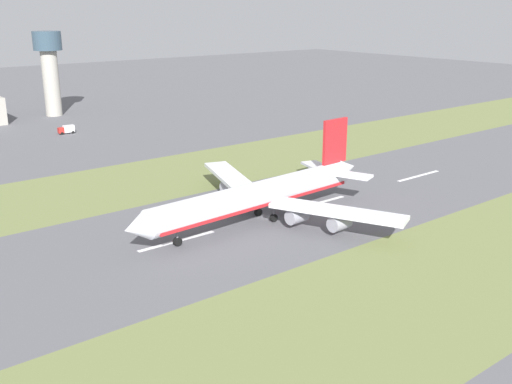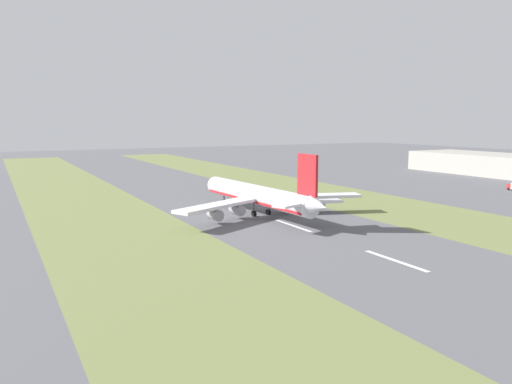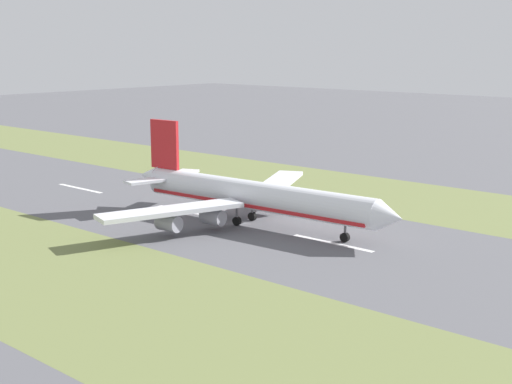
# 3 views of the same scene
# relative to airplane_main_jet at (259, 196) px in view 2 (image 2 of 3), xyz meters

# --- Properties ---
(ground_plane) EXTENTS (800.00, 800.00, 0.00)m
(ground_plane) POSITION_rel_airplane_main_jet_xyz_m (0.84, -1.89, -6.02)
(ground_plane) COLOR #56565B
(grass_median_west) EXTENTS (40.00, 600.00, 0.01)m
(grass_median_west) POSITION_rel_airplane_main_jet_xyz_m (-44.16, -1.89, -6.02)
(grass_median_west) COLOR olive
(grass_median_west) RESTS_ON ground
(grass_median_east) EXTENTS (40.00, 600.00, 0.01)m
(grass_median_east) POSITION_rel_airplane_main_jet_xyz_m (45.84, -1.89, -6.02)
(grass_median_east) COLOR olive
(grass_median_east) RESTS_ON ground
(centreline_dash_near) EXTENTS (1.20, 18.00, 0.01)m
(centreline_dash_near) POSITION_rel_airplane_main_jet_xyz_m (0.84, -58.10, -6.01)
(centreline_dash_near) COLOR silver
(centreline_dash_near) RESTS_ON ground
(centreline_dash_mid) EXTENTS (1.20, 18.00, 0.01)m
(centreline_dash_mid) POSITION_rel_airplane_main_jet_xyz_m (0.84, -18.10, -6.01)
(centreline_dash_mid) COLOR silver
(centreline_dash_mid) RESTS_ON ground
(centreline_dash_far) EXTENTS (1.20, 18.00, 0.01)m
(centreline_dash_far) POSITION_rel_airplane_main_jet_xyz_m (0.84, 21.90, -6.01)
(centreline_dash_far) COLOR silver
(centreline_dash_far) RESTS_ON ground
(airplane_main_jet) EXTENTS (64.02, 67.21, 20.20)m
(airplane_main_jet) POSITION_rel_airplane_main_jet_xyz_m (0.00, 0.00, 0.00)
(airplane_main_jet) COLOR silver
(airplane_main_jet) RESTS_ON ground
(terminal_building) EXTENTS (36.00, 80.51, 10.99)m
(terminal_building) POSITION_rel_airplane_main_jet_xyz_m (170.59, 50.51, -0.52)
(terminal_building) COLOR #A39E93
(terminal_building) RESTS_ON ground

